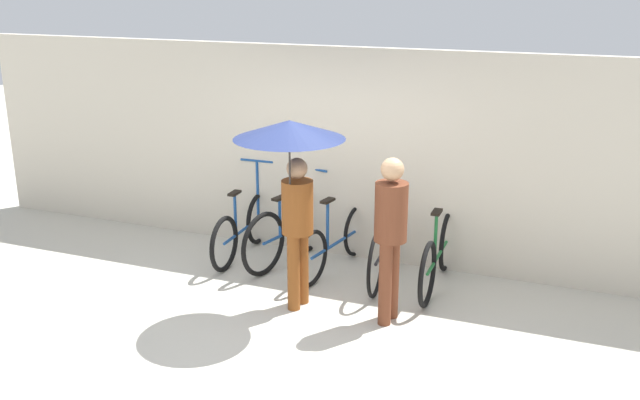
# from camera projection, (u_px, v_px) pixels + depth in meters

# --- Properties ---
(ground_plane) EXTENTS (30.00, 30.00, 0.00)m
(ground_plane) POSITION_uv_depth(u_px,v_px,m) (274.00, 333.00, 6.88)
(ground_plane) COLOR beige
(back_wall) EXTENTS (10.42, 0.12, 2.53)m
(back_wall) POSITION_uv_depth(u_px,v_px,m) (351.00, 155.00, 8.46)
(back_wall) COLOR beige
(back_wall) RESTS_ON ground
(parked_bicycle_0) EXTENTS (0.44, 1.62, 1.11)m
(parked_bicycle_0) POSITION_uv_depth(u_px,v_px,m) (242.00, 229.00, 8.68)
(parked_bicycle_0) COLOR black
(parked_bicycle_0) RESTS_ON ground
(parked_bicycle_1) EXTENTS (0.54, 1.68, 1.07)m
(parked_bicycle_1) POSITION_uv_depth(u_px,v_px,m) (289.00, 231.00, 8.49)
(parked_bicycle_1) COLOR black
(parked_bicycle_1) RESTS_ON ground
(parked_bicycle_2) EXTENTS (0.47, 1.70, 1.09)m
(parked_bicycle_2) POSITION_uv_depth(u_px,v_px,m) (336.00, 241.00, 8.28)
(parked_bicycle_2) COLOR black
(parked_bicycle_2) RESTS_ON ground
(parked_bicycle_3) EXTENTS (0.44, 1.77, 1.08)m
(parked_bicycle_3) POSITION_uv_depth(u_px,v_px,m) (386.00, 245.00, 8.06)
(parked_bicycle_3) COLOR black
(parked_bicycle_3) RESTS_ON ground
(parked_bicycle_4) EXTENTS (0.44, 1.73, 1.10)m
(parked_bicycle_4) POSITION_uv_depth(u_px,v_px,m) (438.00, 255.00, 7.82)
(parked_bicycle_4) COLOR black
(parked_bicycle_4) RESTS_ON ground
(pedestrian_leading) EXTENTS (1.08, 1.08, 1.99)m
(pedestrian_leading) POSITION_uv_depth(u_px,v_px,m) (292.00, 159.00, 6.90)
(pedestrian_leading) COLOR brown
(pedestrian_leading) RESTS_ON ground
(pedestrian_center) EXTENTS (0.32, 0.32, 1.68)m
(pedestrian_center) POSITION_uv_depth(u_px,v_px,m) (391.00, 228.00, 6.85)
(pedestrian_center) COLOR brown
(pedestrian_center) RESTS_ON ground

